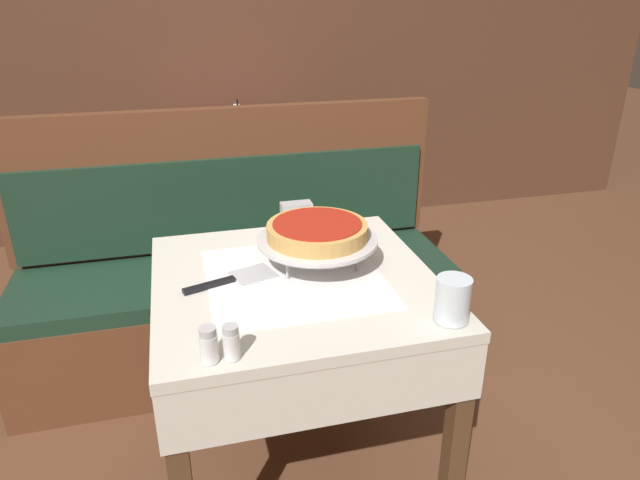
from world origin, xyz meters
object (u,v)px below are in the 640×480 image
pizza_server (234,279)px  booth_bench (238,293)px  water_glass_near (453,299)px  dining_table_front (295,313)px  napkin_holder (296,216)px  deep_dish_pizza (317,230)px  pizza_pan_stand (317,241)px  salt_shaker (209,345)px  condiment_caddy (239,124)px  pepper_shaker (231,342)px  dining_table_rear (240,156)px

pizza_server → booth_bench: bearing=84.2°
pizza_server → water_glass_near: water_glass_near is taller
dining_table_front → napkin_holder: size_ratio=7.58×
water_glass_near → deep_dish_pizza: bearing=123.6°
pizza_pan_stand → pizza_server: size_ratio=1.29×
dining_table_front → napkin_holder: bearing=76.7°
water_glass_near → salt_shaker: (-0.57, -0.02, -0.01)m
dining_table_front → water_glass_near: (0.31, -0.31, 0.17)m
pizza_pan_stand → water_glass_near: (0.24, -0.36, -0.02)m
napkin_holder → booth_bench: bearing=112.5°
pizza_server → condiment_caddy: (0.23, 1.74, 0.04)m
pizza_server → salt_shaker: bearing=-104.6°
salt_shaker → deep_dish_pizza: bearing=48.9°
booth_bench → pepper_shaker: bearing=-96.3°
dining_table_front → booth_bench: booth_bench is taller
dining_table_front → pizza_server: (-0.16, 0.02, 0.12)m
napkin_holder → condiment_caddy: bearing=90.4°
pizza_server → deep_dish_pizza: bearing=6.5°
booth_bench → pizza_server: booth_bench is taller
dining_table_rear → booth_bench: size_ratio=0.44×
water_glass_near → pepper_shaker: water_glass_near is taller
booth_bench → pepper_shaker: 1.17m
napkin_holder → pizza_server: bearing=-127.8°
dining_table_front → pepper_shaker: pepper_shaker is taller
dining_table_rear → condiment_caddy: 0.18m
booth_bench → pepper_shaker: (-0.12, -1.07, 0.47)m
dining_table_rear → pizza_pan_stand: pizza_pan_stand is taller
dining_table_rear → napkin_holder: 1.36m
pepper_shaker → water_glass_near: bearing=2.6°
dining_table_front → salt_shaker: size_ratio=9.35×
pepper_shaker → booth_bench: bearing=83.7°
dining_table_front → water_glass_near: size_ratio=6.96×
water_glass_near → condiment_caddy: condiment_caddy is taller
pizza_server → pizza_pan_stand: bearing=6.5°
pizza_pan_stand → napkin_holder: size_ratio=3.36×
deep_dish_pizza → condiment_caddy: bearing=90.3°
pizza_server → pepper_shaker: 0.36m
water_glass_near → salt_shaker: bearing=-177.6°
dining_table_rear → napkin_holder: bearing=-89.2°
pizza_pan_stand → deep_dish_pizza: bearing=-135.0°
booth_bench → napkin_holder: 0.65m
condiment_caddy → water_glass_near: bearing=-83.3°
pizza_pan_stand → salt_shaker: (-0.33, -0.38, -0.04)m
pizza_pan_stand → salt_shaker: 0.50m
deep_dish_pizza → napkin_holder: 0.29m
dining_table_rear → condiment_caddy: size_ratio=4.31×
water_glass_near → salt_shaker: 0.57m
pizza_pan_stand → pepper_shaker: (-0.28, -0.38, -0.04)m
booth_bench → deep_dish_pizza: (0.17, -0.69, 0.55)m
dining_table_rear → pizza_pan_stand: (0.02, -1.63, 0.19)m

